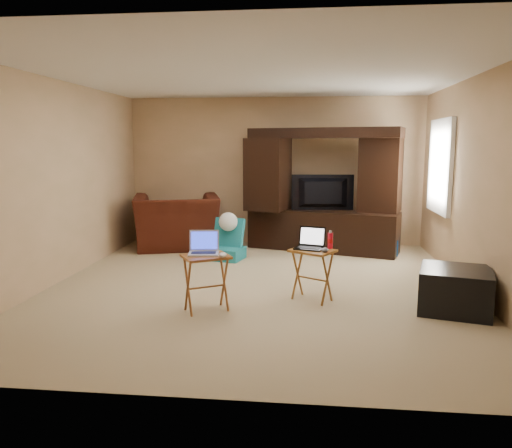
# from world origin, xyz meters

# --- Properties ---
(floor) EXTENTS (5.50, 5.50, 0.00)m
(floor) POSITION_xyz_m (0.00, 0.00, 0.00)
(floor) COLOR tan
(floor) RESTS_ON ground
(ceiling) EXTENTS (5.50, 5.50, 0.00)m
(ceiling) POSITION_xyz_m (0.00, 0.00, 2.50)
(ceiling) COLOR silver
(ceiling) RESTS_ON ground
(wall_back) EXTENTS (5.00, 0.00, 5.00)m
(wall_back) POSITION_xyz_m (0.00, 2.75, 1.25)
(wall_back) COLOR tan
(wall_back) RESTS_ON ground
(wall_front) EXTENTS (5.00, 0.00, 5.00)m
(wall_front) POSITION_xyz_m (0.00, -2.75, 1.25)
(wall_front) COLOR tan
(wall_front) RESTS_ON ground
(wall_left) EXTENTS (0.00, 5.50, 5.50)m
(wall_left) POSITION_xyz_m (-2.50, 0.00, 1.25)
(wall_left) COLOR tan
(wall_left) RESTS_ON ground
(wall_right) EXTENTS (0.00, 5.50, 5.50)m
(wall_right) POSITION_xyz_m (2.50, 0.00, 1.25)
(wall_right) COLOR tan
(wall_right) RESTS_ON ground
(window_pane) EXTENTS (0.00, 1.20, 1.20)m
(window_pane) POSITION_xyz_m (2.48, 1.55, 1.40)
(window_pane) COLOR white
(window_pane) RESTS_ON ground
(window_frame) EXTENTS (0.06, 1.14, 1.34)m
(window_frame) POSITION_xyz_m (2.46, 1.55, 1.40)
(window_frame) COLOR white
(window_frame) RESTS_ON ground
(entertainment_center) EXTENTS (2.47, 1.28, 1.97)m
(entertainment_center) POSITION_xyz_m (0.83, 2.21, 0.98)
(entertainment_center) COLOR black
(entertainment_center) RESTS_ON floor
(television) EXTENTS (1.01, 0.23, 0.57)m
(television) POSITION_xyz_m (0.83, 2.17, 0.94)
(television) COLOR black
(television) RESTS_ON entertainment_center
(recliner) EXTENTS (1.63, 1.51, 0.88)m
(recliner) POSITION_xyz_m (-1.57, 2.13, 0.44)
(recliner) COLOR #4B1B10
(recliner) RESTS_ON floor
(child_rocker) EXTENTS (0.58, 0.62, 0.62)m
(child_rocker) POSITION_xyz_m (-0.61, 1.39, 0.31)
(child_rocker) COLOR #177481
(child_rocker) RESTS_ON floor
(plush_toy) EXTENTS (0.39, 0.33, 0.44)m
(plush_toy) POSITION_xyz_m (-0.66, 1.68, 0.22)
(plush_toy) COLOR red
(plush_toy) RESTS_ON floor
(push_toy) EXTENTS (0.51, 0.38, 0.37)m
(push_toy) POSITION_xyz_m (1.71, 1.87, 0.19)
(push_toy) COLOR blue
(push_toy) RESTS_ON floor
(ottoman) EXTENTS (0.85, 0.85, 0.45)m
(ottoman) POSITION_xyz_m (2.12, -0.68, 0.22)
(ottoman) COLOR black
(ottoman) RESTS_ON floor
(tray_table_left) EXTENTS (0.57, 0.54, 0.59)m
(tray_table_left) POSITION_xyz_m (-0.43, -0.96, 0.29)
(tray_table_left) COLOR #AB6429
(tray_table_left) RESTS_ON floor
(tray_table_right) EXTENTS (0.56, 0.53, 0.57)m
(tray_table_right) POSITION_xyz_m (0.65, -0.48, 0.29)
(tray_table_right) COLOR #935F23
(tray_table_right) RESTS_ON floor
(laptop_left) EXTENTS (0.34, 0.30, 0.24)m
(laptop_left) POSITION_xyz_m (-0.46, -0.93, 0.71)
(laptop_left) COLOR #B6B7BC
(laptop_left) RESTS_ON tray_table_left
(laptop_right) EXTENTS (0.36, 0.32, 0.24)m
(laptop_right) POSITION_xyz_m (0.61, -0.46, 0.69)
(laptop_right) COLOR black
(laptop_right) RESTS_ON tray_table_right
(mouse_left) EXTENTS (0.10, 0.13, 0.05)m
(mouse_left) POSITION_xyz_m (-0.24, -1.03, 0.61)
(mouse_left) COLOR silver
(mouse_left) RESTS_ON tray_table_left
(mouse_right) EXTENTS (0.10, 0.13, 0.05)m
(mouse_right) POSITION_xyz_m (0.78, -0.60, 0.60)
(mouse_right) COLOR #414146
(mouse_right) RESTS_ON tray_table_right
(water_bottle) EXTENTS (0.06, 0.06, 0.18)m
(water_bottle) POSITION_xyz_m (0.85, -0.40, 0.66)
(water_bottle) COLOR red
(water_bottle) RESTS_ON tray_table_right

